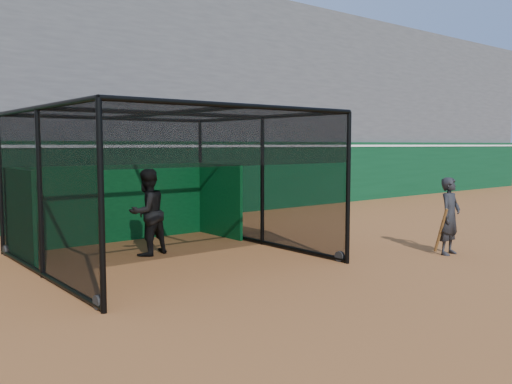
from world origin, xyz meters
TOP-DOWN VIEW (x-y plane):
  - ground at (0.00, 0.00)m, footprint 120.00×120.00m
  - outfield_wall at (0.00, 8.50)m, footprint 50.00×0.50m
  - grandstand at (0.00, 12.27)m, footprint 50.00×7.85m
  - batting_cage at (-0.83, 3.10)m, footprint 5.25×5.48m
  - batter at (-0.98, 3.69)m, footprint 1.06×0.92m
  - on_deck_player at (4.17, -0.40)m, footprint 0.66×0.48m

SIDE VIEW (x-z plane):
  - ground at x=0.00m, z-range 0.00..0.00m
  - on_deck_player at x=4.17m, z-range 0.00..1.68m
  - batter at x=-0.98m, z-range 0.00..1.88m
  - outfield_wall at x=0.00m, z-range 0.04..2.54m
  - batting_cage at x=-0.83m, z-range 0.00..3.04m
  - grandstand at x=0.00m, z-range 0.00..8.95m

